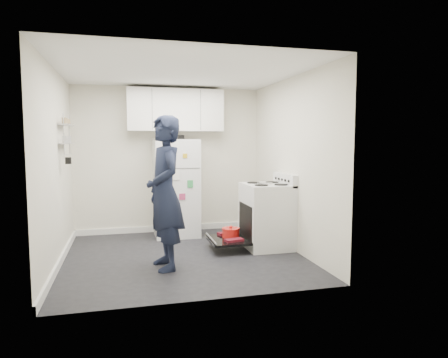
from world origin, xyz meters
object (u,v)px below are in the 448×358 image
object	(u,v)px
electric_range	(266,216)
open_oven_door	(229,237)
person	(165,193)
refrigerator	(176,187)

from	to	relation	value
electric_range	open_oven_door	bearing A→B (deg)	176.65
electric_range	open_oven_door	xyz separation A→B (m)	(-0.56, 0.03, -0.29)
electric_range	person	xyz separation A→B (m)	(-1.55, -0.62, 0.48)
electric_range	refrigerator	world-z (taller)	refrigerator
electric_range	open_oven_door	distance (m)	0.63
refrigerator	person	world-z (taller)	person
open_oven_door	electric_range	bearing A→B (deg)	-3.35
refrigerator	open_oven_door	bearing A→B (deg)	-59.51
refrigerator	person	distance (m)	1.77
person	electric_range	bearing A→B (deg)	102.14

